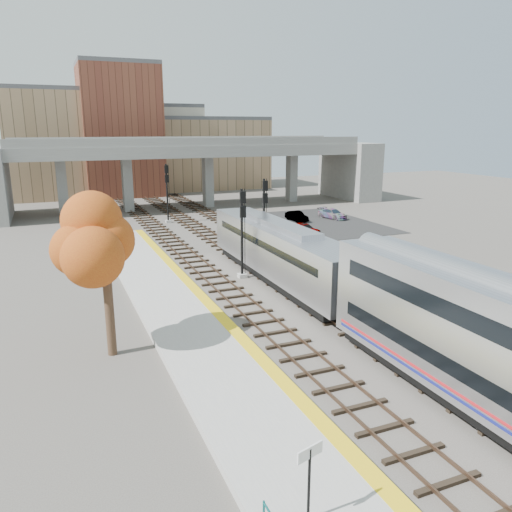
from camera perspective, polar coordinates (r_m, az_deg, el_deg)
name	(u,v)px	position (r m, az deg, el deg)	size (l,w,h in m)	color
ground	(333,329)	(27.97, 8.81, -8.26)	(160.00, 160.00, 0.00)	#47423D
platform	(206,348)	(25.13, -5.69, -10.42)	(4.50, 60.00, 0.35)	#9E9E99
yellow_strip	(242,339)	(25.62, -1.58, -9.41)	(0.70, 60.00, 0.01)	yellow
tracks	(259,269)	(38.86, 0.40, -1.44)	(10.70, 95.00, 0.25)	black
overpass	(193,165)	(69.60, -7.21, 10.30)	(54.00, 12.00, 9.50)	slate
buildings_far	(138,145)	(89.75, -13.39, 12.26)	(43.00, 21.00, 20.60)	#A2815E
parking_lot	(311,223)	(58.07, 6.28, 3.75)	(14.00, 18.00, 0.04)	black
locomotive	(280,251)	(35.27, 2.71, 0.59)	(3.02, 19.05, 4.10)	#A8AAB2
signal_mast_near	(242,236)	(35.96, -1.59, 2.29)	(0.60, 0.64, 6.53)	#9E9E99
signal_mast_mid	(264,219)	(42.40, 0.94, 4.23)	(0.60, 0.64, 6.61)	#9E9E99
signal_mast_far	(167,195)	(58.45, -10.11, 6.93)	(0.60, 0.64, 6.75)	#9E9E99
station_sign	(309,468)	(14.42, 6.13, -22.93)	(0.88, 0.30, 2.27)	black
tree	(104,241)	(23.98, -16.99, 1.66)	(3.60, 3.60, 7.64)	#382619
car_a	(304,229)	(51.38, 5.51, 3.10)	(1.47, 3.65, 1.25)	#99999E
car_b	(297,216)	(58.97, 4.67, 4.55)	(1.23, 3.53, 1.16)	#99999E
car_c	(333,214)	(61.30, 8.76, 4.80)	(1.63, 4.01, 1.16)	#99999E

